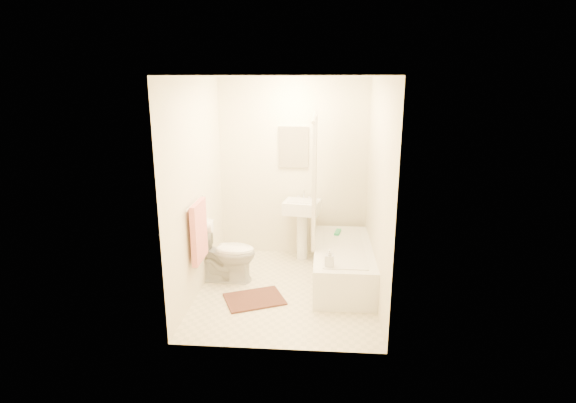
# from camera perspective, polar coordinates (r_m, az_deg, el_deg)

# --- Properties ---
(floor) EXTENTS (2.40, 2.40, 0.00)m
(floor) POSITION_cam_1_polar(r_m,az_deg,el_deg) (5.34, -0.21, -11.13)
(floor) COLOR beige
(floor) RESTS_ON ground
(ceiling) EXTENTS (2.40, 2.40, 0.00)m
(ceiling) POSITION_cam_1_polar(r_m,az_deg,el_deg) (4.78, -0.24, 15.59)
(ceiling) COLOR white
(ceiling) RESTS_ON ground
(wall_back) EXTENTS (2.00, 0.02, 2.40)m
(wall_back) POSITION_cam_1_polar(r_m,az_deg,el_deg) (6.09, 0.69, 4.15)
(wall_back) COLOR beige
(wall_back) RESTS_ON ground
(wall_left) EXTENTS (0.02, 2.40, 2.40)m
(wall_left) POSITION_cam_1_polar(r_m,az_deg,el_deg) (5.10, -11.50, 1.66)
(wall_left) COLOR beige
(wall_left) RESTS_ON ground
(wall_right) EXTENTS (0.02, 2.40, 2.40)m
(wall_right) POSITION_cam_1_polar(r_m,az_deg,el_deg) (4.95, 11.40, 1.25)
(wall_right) COLOR beige
(wall_right) RESTS_ON ground
(mirror) EXTENTS (0.40, 0.03, 0.55)m
(mirror) POSITION_cam_1_polar(r_m,az_deg,el_deg) (6.02, 0.69, 6.91)
(mirror) COLOR white
(mirror) RESTS_ON wall_back
(curtain_rod) EXTENTS (0.03, 1.70, 0.03)m
(curtain_rod) POSITION_cam_1_polar(r_m,az_deg,el_deg) (4.88, 3.44, 10.86)
(curtain_rod) COLOR silver
(curtain_rod) RESTS_ON wall_back
(shower_curtain) EXTENTS (0.04, 0.80, 1.55)m
(shower_curtain) POSITION_cam_1_polar(r_m,az_deg,el_deg) (5.39, 3.39, 2.89)
(shower_curtain) COLOR silver
(shower_curtain) RESTS_ON curtain_rod
(towel_bar) EXTENTS (0.02, 0.60, 0.02)m
(towel_bar) POSITION_cam_1_polar(r_m,az_deg,el_deg) (4.88, -11.77, -0.17)
(towel_bar) COLOR silver
(towel_bar) RESTS_ON wall_left
(towel) EXTENTS (0.06, 0.45, 0.66)m
(towel) POSITION_cam_1_polar(r_m,az_deg,el_deg) (4.97, -11.24, -3.74)
(towel) COLOR #CC7266
(towel) RESTS_ON towel_bar
(toilet_paper) EXTENTS (0.11, 0.12, 0.12)m
(toilet_paper) POSITION_cam_1_polar(r_m,az_deg,el_deg) (5.33, -10.15, -3.28)
(toilet_paper) COLOR white
(toilet_paper) RESTS_ON wall_left
(toilet) EXTENTS (0.74, 0.44, 0.71)m
(toilet) POSITION_cam_1_polar(r_m,az_deg,el_deg) (5.50, -7.89, -6.40)
(toilet) COLOR white
(toilet) RESTS_ON floor
(sink) EXTENTS (0.51, 0.44, 0.90)m
(sink) POSITION_cam_1_polar(r_m,az_deg,el_deg) (6.04, 1.78, -3.34)
(sink) COLOR white
(sink) RESTS_ON floor
(bathtub) EXTENTS (0.68, 1.56, 0.44)m
(bathtub) POSITION_cam_1_polar(r_m,az_deg,el_deg) (5.51, 6.94, -7.86)
(bathtub) COLOR white
(bathtub) RESTS_ON floor
(bath_mat) EXTENTS (0.76, 0.68, 0.02)m
(bath_mat) POSITION_cam_1_polar(r_m,az_deg,el_deg) (5.12, -4.29, -12.25)
(bath_mat) COLOR #4C251C
(bath_mat) RESTS_ON floor
(soap_bottle) EXTENTS (0.10, 0.10, 0.20)m
(soap_bottle) POSITION_cam_1_polar(r_m,az_deg,el_deg) (4.82, 5.29, -7.17)
(soap_bottle) COLOR silver
(soap_bottle) RESTS_ON bathtub
(scrub_brush) EXTENTS (0.10, 0.21, 0.04)m
(scrub_brush) POSITION_cam_1_polar(r_m,az_deg,el_deg) (5.85, 6.32, -3.94)
(scrub_brush) COLOR #299C5E
(scrub_brush) RESTS_ON bathtub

